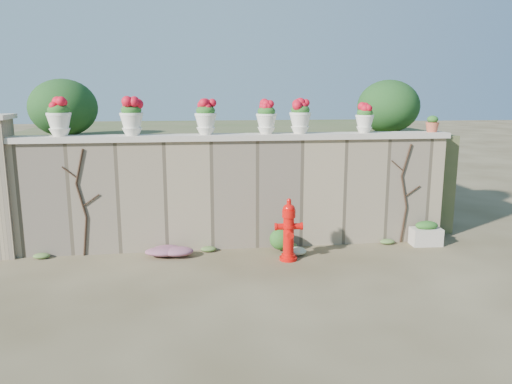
{
  "coord_description": "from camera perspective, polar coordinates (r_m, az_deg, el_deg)",
  "views": [
    {
      "loc": [
        -0.81,
        -7.21,
        2.86
      ],
      "look_at": [
        0.36,
        1.4,
        1.1
      ],
      "focal_mm": 35.0,
      "sensor_mm": 36.0,
      "label": 1
    }
  ],
  "objects": [
    {
      "name": "fire_hydrant",
      "position": [
        8.56,
        3.75,
        -4.32
      ],
      "size": [
        0.46,
        0.33,
        1.08
      ],
      "rotation": [
        0.0,
        0.0,
        -0.04
      ],
      "color": "red",
      "rests_on": "ground"
    },
    {
      "name": "urn_pot_5",
      "position": [
        9.59,
        12.31,
        8.21
      ],
      "size": [
        0.34,
        0.34,
        0.54
      ],
      "color": "silver",
      "rests_on": "wall_cap"
    },
    {
      "name": "stone_wall",
      "position": [
        9.23,
        -2.54,
        -0.21
      ],
      "size": [
        8.0,
        0.4,
        2.0
      ],
      "primitive_type": "cube",
      "color": "gray",
      "rests_on": "ground"
    },
    {
      "name": "raised_fill",
      "position": [
        12.38,
        -3.89,
        2.76
      ],
      "size": [
        9.0,
        6.0,
        2.0
      ],
      "primitive_type": "cube",
      "color": "#384C23",
      "rests_on": "ground"
    },
    {
      "name": "urn_pot_2",
      "position": [
        9.03,
        -5.77,
        8.47
      ],
      "size": [
        0.39,
        0.39,
        0.61
      ],
      "color": "silver",
      "rests_on": "wall_cap"
    },
    {
      "name": "terracotta_pot",
      "position": [
        10.14,
        19.5,
        7.26
      ],
      "size": [
        0.25,
        0.25,
        0.3
      ],
      "color": "#B65237",
      "rests_on": "wall_cap"
    },
    {
      "name": "vine_right",
      "position": [
        9.85,
        16.63,
        0.0
      ],
      "size": [
        0.6,
        0.04,
        1.91
      ],
      "color": "black",
      "rests_on": "ground"
    },
    {
      "name": "vine_left",
      "position": [
        9.18,
        -19.27,
        -0.98
      ],
      "size": [
        0.6,
        0.04,
        1.91
      ],
      "color": "black",
      "rests_on": "ground"
    },
    {
      "name": "urn_pot_1",
      "position": [
        9.07,
        -14.04,
        8.28
      ],
      "size": [
        0.41,
        0.41,
        0.64
      ],
      "color": "silver",
      "rests_on": "wall_cap"
    },
    {
      "name": "urn_pot_0",
      "position": [
        9.28,
        -21.61,
        7.93
      ],
      "size": [
        0.41,
        0.41,
        0.65
      ],
      "color": "silver",
      "rests_on": "wall_cap"
    },
    {
      "name": "white_flowers",
      "position": [
        8.93,
        4.93,
        -6.7
      ],
      "size": [
        0.48,
        0.39,
        0.17
      ],
      "primitive_type": "ellipsoid",
      "color": "white",
      "rests_on": "ground"
    },
    {
      "name": "planter_box",
      "position": [
        9.99,
        18.86,
        -4.55
      ],
      "size": [
        0.58,
        0.36,
        0.47
      ],
      "rotation": [
        0.0,
        0.0,
        -0.06
      ],
      "color": "beige",
      "rests_on": "ground"
    },
    {
      "name": "ground",
      "position": [
        7.8,
        -1.25,
        -10.1
      ],
      "size": [
        80.0,
        80.0,
        0.0
      ],
      "primitive_type": "plane",
      "color": "#483C24",
      "rests_on": "ground"
    },
    {
      "name": "urn_pot_4",
      "position": [
        9.25,
        5.07,
        8.58
      ],
      "size": [
        0.4,
        0.4,
        0.62
      ],
      "color": "silver",
      "rests_on": "wall_cap"
    },
    {
      "name": "green_shrub",
      "position": [
        9.11,
        2.96,
        -5.18
      ],
      "size": [
        0.55,
        0.49,
        0.52
      ],
      "primitive_type": "ellipsoid",
      "color": "#1E5119",
      "rests_on": "ground"
    },
    {
      "name": "back_shrub_right",
      "position": [
        11.05,
        14.89,
        9.44
      ],
      "size": [
        1.3,
        1.3,
        1.1
      ],
      "primitive_type": "ellipsoid",
      "color": "#143814",
      "rests_on": "raised_fill"
    },
    {
      "name": "back_shrub_left",
      "position": [
        10.49,
        -21.16,
        8.98
      ],
      "size": [
        1.3,
        1.3,
        1.1
      ],
      "primitive_type": "ellipsoid",
      "color": "#143814",
      "rests_on": "raised_fill"
    },
    {
      "name": "wall_cap",
      "position": [
        9.08,
        -2.59,
        6.3
      ],
      "size": [
        8.1,
        0.52,
        0.1
      ],
      "primitive_type": "cube",
      "color": "beige",
      "rests_on": "stone_wall"
    },
    {
      "name": "urn_pot_3",
      "position": [
        9.13,
        1.19,
        8.48
      ],
      "size": [
        0.38,
        0.38,
        0.59
      ],
      "color": "silver",
      "rests_on": "wall_cap"
    },
    {
      "name": "magenta_clump",
      "position": [
        8.96,
        -9.85,
        -6.54
      ],
      "size": [
        0.91,
        0.6,
        0.24
      ],
      "primitive_type": "ellipsoid",
      "color": "#BD258D",
      "rests_on": "ground"
    }
  ]
}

